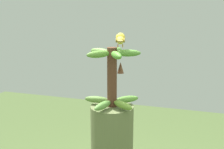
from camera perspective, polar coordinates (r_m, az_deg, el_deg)
name	(u,v)px	position (r m, az deg, el deg)	size (l,w,h in m)	color
banana_bunch	(112,77)	(1.48, 0.05, -0.55)	(0.31, 0.31, 0.32)	#4C2D1E
perched_bird	(120,39)	(1.47, 1.72, 7.22)	(0.18, 0.07, 0.07)	#C68933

